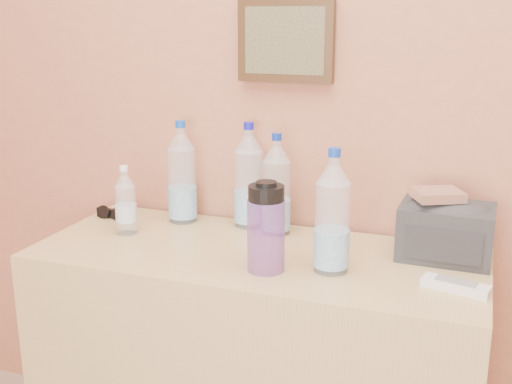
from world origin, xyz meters
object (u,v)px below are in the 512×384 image
at_px(sunglasses, 113,214).
at_px(ac_remote, 456,286).
at_px(pet_small, 126,204).
at_px(foil_packet, 438,195).
at_px(toiletry_bag, 446,228).
at_px(dresser, 256,375).
at_px(pet_large_a, 182,177).
at_px(pet_large_d, 332,218).
at_px(nalgene_bottle, 266,227).
at_px(pet_large_b, 276,190).
at_px(pet_large_c, 249,181).

distance_m(sunglasses, ac_remote, 1.14).
bearing_deg(pet_small, foil_packet, 6.63).
height_order(toiletry_bag, foil_packet, foil_packet).
relative_size(toiletry_bag, foil_packet, 2.02).
xyz_separation_m(dresser, pet_large_a, (-0.33, 0.19, 0.55)).
relative_size(pet_large_d, sunglasses, 2.71).
xyz_separation_m(pet_small, nalgene_bottle, (0.51, -0.14, 0.03)).
distance_m(nalgene_bottle, sunglasses, 0.69).
distance_m(pet_large_d, nalgene_bottle, 0.18).
height_order(nalgene_bottle, sunglasses, nalgene_bottle).
xyz_separation_m(pet_large_b, sunglasses, (-0.56, -0.04, -0.12)).
bearing_deg(pet_large_b, foil_packet, -6.42).
height_order(pet_large_b, pet_large_c, pet_large_c).
relative_size(sunglasses, ac_remote, 0.75).
height_order(pet_large_b, foil_packet, pet_large_b).
distance_m(pet_large_c, ac_remote, 0.74).
xyz_separation_m(pet_large_b, pet_large_c, (-0.11, 0.04, 0.01)).
distance_m(dresser, sunglasses, 0.72).
height_order(pet_large_c, foil_packet, pet_large_c).
xyz_separation_m(pet_large_a, pet_large_b, (0.33, -0.01, -0.01)).
bearing_deg(nalgene_bottle, ac_remote, 4.23).
bearing_deg(foil_packet, toiletry_bag, 25.96).
bearing_deg(pet_large_d, pet_large_b, 133.83).
distance_m(pet_large_b, foil_packet, 0.49).
bearing_deg(pet_large_c, ac_remote, -24.51).
xyz_separation_m(pet_large_a, ac_remote, (0.89, -0.27, -0.14)).
xyz_separation_m(pet_large_d, sunglasses, (-0.80, 0.20, -0.13)).
relative_size(dresser, nalgene_bottle, 5.27).
bearing_deg(pet_large_a, pet_large_b, -2.05).
relative_size(nalgene_bottle, foil_packet, 1.96).
height_order(pet_large_c, pet_large_d, pet_large_c).
bearing_deg(dresser, pet_large_c, 115.22).
distance_m(ac_remote, toiletry_bag, 0.24).
distance_m(pet_large_a, ac_remote, 0.94).
height_order(nalgene_bottle, foil_packet, nalgene_bottle).
distance_m(pet_large_b, toiletry_bag, 0.52).
bearing_deg(foil_packet, dresser, -165.71).
bearing_deg(pet_large_a, toiletry_bag, -3.55).
distance_m(pet_large_a, nalgene_bottle, 0.51).
distance_m(pet_large_b, nalgene_bottle, 0.31).
xyz_separation_m(pet_large_d, nalgene_bottle, (-0.17, -0.05, -0.03)).
distance_m(dresser, pet_large_a, 0.67).
bearing_deg(foil_packet, pet_large_b, 173.58).
distance_m(pet_large_d, ac_remote, 0.35).
relative_size(nalgene_bottle, ac_remote, 1.48).
relative_size(ac_remote, toiletry_bag, 0.66).
height_order(pet_large_d, ac_remote, pet_large_d).
bearing_deg(nalgene_bottle, pet_large_d, 18.14).
xyz_separation_m(dresser, nalgene_bottle, (0.07, -0.12, 0.53)).
distance_m(pet_large_b, pet_large_c, 0.11).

